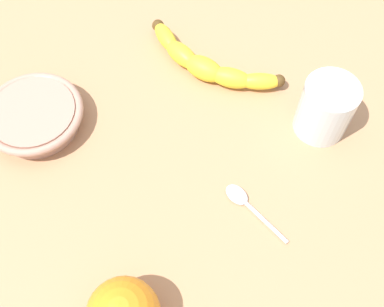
{
  "coord_description": "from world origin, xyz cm",
  "views": [
    {
      "loc": [
        19.18,
        33.93,
        62.81
      ],
      "look_at": [
        3.35,
        5.03,
        5.0
      ],
      "focal_mm": 43.91,
      "sensor_mm": 36.0,
      "label": 1
    }
  ],
  "objects_px": {
    "banana": "(207,64)",
    "smoothie_glass": "(326,108)",
    "ceramic_bowl": "(35,116)",
    "teaspoon": "(240,198)"
  },
  "relations": [
    {
      "from": "banana",
      "to": "ceramic_bowl",
      "type": "distance_m",
      "value": 0.28
    },
    {
      "from": "smoothie_glass",
      "to": "teaspoon",
      "type": "bearing_deg",
      "value": 15.51
    },
    {
      "from": "teaspoon",
      "to": "banana",
      "type": "bearing_deg",
      "value": -31.83
    },
    {
      "from": "smoothie_glass",
      "to": "banana",
      "type": "bearing_deg",
      "value": -60.94
    },
    {
      "from": "banana",
      "to": "smoothie_glass",
      "type": "height_order",
      "value": "smoothie_glass"
    },
    {
      "from": "ceramic_bowl",
      "to": "teaspoon",
      "type": "distance_m",
      "value": 0.33
    },
    {
      "from": "ceramic_bowl",
      "to": "banana",
      "type": "bearing_deg",
      "value": 172.88
    },
    {
      "from": "banana",
      "to": "ceramic_bowl",
      "type": "bearing_deg",
      "value": -126.76
    },
    {
      "from": "banana",
      "to": "smoothie_glass",
      "type": "distance_m",
      "value": 0.2
    },
    {
      "from": "banana",
      "to": "smoothie_glass",
      "type": "relative_size",
      "value": 2.45
    }
  ]
}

